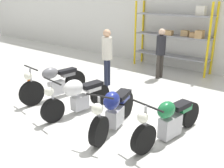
# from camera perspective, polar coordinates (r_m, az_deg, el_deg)

# --- Properties ---
(ground_plane) EXTENTS (30.00, 30.00, 0.00)m
(ground_plane) POSITION_cam_1_polar(r_m,az_deg,el_deg) (6.05, -2.46, -7.24)
(ground_plane) COLOR silver
(back_wall) EXTENTS (30.00, 0.08, 3.60)m
(back_wall) POSITION_cam_1_polar(r_m,az_deg,el_deg) (9.92, 18.68, 13.11)
(back_wall) COLOR silver
(back_wall) RESTS_ON ground_plane
(shelving_rack) EXTENTS (3.09, 0.63, 2.56)m
(shelving_rack) POSITION_cam_1_polar(r_m,az_deg,el_deg) (9.86, 14.41, 11.01)
(shelving_rack) COLOR yellow
(shelving_rack) RESTS_ON ground_plane
(motorcycle_grey) EXTENTS (0.67, 2.06, 1.03)m
(motorcycle_grey) POSITION_cam_1_polar(r_m,az_deg,el_deg) (7.07, -13.04, 0.32)
(motorcycle_grey) COLOR black
(motorcycle_grey) RESTS_ON ground_plane
(motorcycle_white) EXTENTS (0.68, 1.97, 0.99)m
(motorcycle_white) POSITION_cam_1_polar(r_m,az_deg,el_deg) (6.06, -7.94, -2.56)
(motorcycle_white) COLOR black
(motorcycle_white) RESTS_ON ground_plane
(motorcycle_blue) EXTENTS (0.77, 1.93, 1.01)m
(motorcycle_blue) POSITION_cam_1_polar(r_m,az_deg,el_deg) (5.28, 0.42, -6.01)
(motorcycle_blue) COLOR black
(motorcycle_blue) RESTS_ON ground_plane
(motorcycle_green) EXTENTS (0.71, 2.06, 0.95)m
(motorcycle_green) POSITION_cam_1_polar(r_m,az_deg,el_deg) (5.07, 12.85, -8.13)
(motorcycle_green) COLOR black
(motorcycle_green) RESTS_ON ground_plane
(person_browsing) EXTENTS (0.36, 0.36, 1.71)m
(person_browsing) POSITION_cam_1_polar(r_m,az_deg,el_deg) (8.73, 11.08, 7.76)
(person_browsing) COLOR #38332D
(person_browsing) RESTS_ON ground_plane
(person_near_rack) EXTENTS (0.40, 0.40, 1.79)m
(person_near_rack) POSITION_cam_1_polar(r_m,az_deg,el_deg) (7.73, -1.14, 7.07)
(person_near_rack) COLOR #1E2338
(person_near_rack) RESTS_ON ground_plane
(traffic_cone) EXTENTS (0.32, 0.32, 0.55)m
(traffic_cone) POSITION_cam_1_polar(r_m,az_deg,el_deg) (7.80, -18.33, 0.18)
(traffic_cone) COLOR orange
(traffic_cone) RESTS_ON ground_plane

